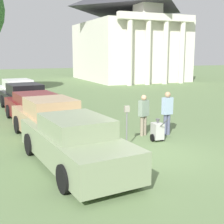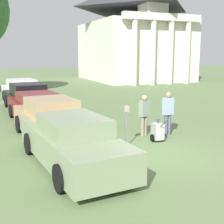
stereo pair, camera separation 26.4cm
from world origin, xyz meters
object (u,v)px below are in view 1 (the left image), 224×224
at_px(parked_car_sage, 74,143).
at_px(parking_meter, 127,119).
at_px(equipment_cart, 157,131).
at_px(parked_car_white, 18,92).
at_px(person_supervisor, 167,110).
at_px(parked_car_maroon, 35,108).
at_px(parked_car_black, 25,98).
at_px(person_worker, 144,113).
at_px(parked_car_tan, 50,120).
at_px(church, 130,28).

xyz_separation_m(parked_car_sage, parking_meter, (2.22, 1.08, 0.31)).
bearing_deg(equipment_cart, parked_car_white, 110.55).
distance_m(parked_car_sage, person_supervisor, 4.82).
distance_m(parked_car_maroon, equipment_cart, 6.32).
relative_size(parked_car_maroon, parking_meter, 3.38).
bearing_deg(person_supervisor, parked_car_white, -75.79).
bearing_deg(parked_car_sage, person_supervisor, 17.96).
height_order(parked_car_white, equipment_cart, parked_car_white).
xyz_separation_m(parked_car_maroon, parked_car_white, (0.00, 6.52, 0.04)).
relative_size(parked_car_black, equipment_cart, 5.18).
relative_size(person_worker, person_supervisor, 0.94).
bearing_deg(parked_car_white, parked_car_tan, -95.31).
bearing_deg(parked_car_white, parked_car_maroon, -95.31).
relative_size(parked_car_maroon, person_supervisor, 2.83).
bearing_deg(parking_meter, parked_car_sage, -154.13).
relative_size(parked_car_white, person_worker, 3.11).
distance_m(parked_car_tan, person_worker, 3.65).
bearing_deg(parked_car_white, church, 36.55).
xyz_separation_m(parked_car_black, equipment_cart, (3.61, -8.51, -0.32)).
height_order(parked_car_white, parking_meter, parked_car_white).
bearing_deg(equipment_cart, parked_car_maroon, 128.31).
bearing_deg(person_worker, church, -135.75).
relative_size(parked_car_tan, parked_car_black, 0.96).
xyz_separation_m(parked_car_black, parked_car_white, (-0.00, 3.19, -0.00)).
relative_size(parked_car_tan, parking_meter, 3.37).
bearing_deg(person_supervisor, person_worker, -25.93).
xyz_separation_m(parking_meter, person_worker, (1.29, 1.12, -0.09)).
bearing_deg(person_supervisor, parked_car_black, -68.32).
bearing_deg(parked_car_maroon, parked_car_tan, -95.30).
distance_m(parked_car_white, equipment_cart, 12.25).
relative_size(parked_car_sage, parked_car_black, 1.03).
bearing_deg(equipment_cart, person_supervisor, 40.30).
distance_m(parked_car_sage, parked_car_tan, 3.16).
bearing_deg(equipment_cart, church, 69.00).
distance_m(parked_car_sage, parked_car_white, 12.99).
xyz_separation_m(person_worker, church, (11.50, 24.25, 5.30)).
distance_m(parked_car_tan, parked_car_black, 6.65).
height_order(parked_car_tan, parked_car_black, parked_car_tan).
distance_m(parking_meter, person_worker, 1.71).
distance_m(equipment_cart, church, 28.23).
xyz_separation_m(parked_car_tan, parked_car_maroon, (-0.00, 3.31, -0.06)).
relative_size(parked_car_sage, person_supervisor, 3.04).
xyz_separation_m(parked_car_maroon, church, (15.02, 19.98, 5.56)).
xyz_separation_m(parked_car_white, person_supervisor, (4.42, -11.09, 0.29)).
relative_size(parked_car_black, person_worker, 3.16).
bearing_deg(parked_car_tan, parking_meter, -48.39).
relative_size(person_worker, church, 0.07).
height_order(parked_car_black, person_worker, person_worker).
relative_size(parked_car_maroon, parked_car_black, 0.96).
bearing_deg(parked_car_sage, equipment_cart, 14.41).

